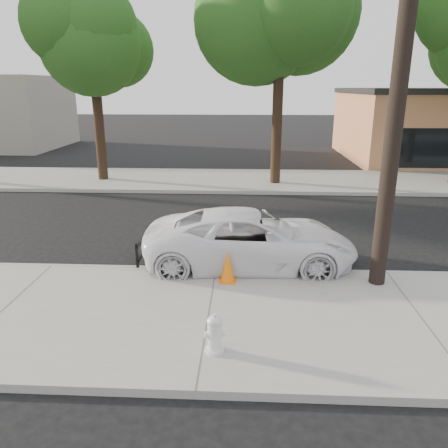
% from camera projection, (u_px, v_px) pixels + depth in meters
% --- Properties ---
extents(ground, '(120.00, 120.00, 0.00)m').
position_uv_depth(ground, '(221.00, 244.00, 12.45)').
color(ground, black).
rests_on(ground, ground).
extents(near_sidewalk, '(90.00, 4.40, 0.15)m').
position_uv_depth(near_sidewalk, '(208.00, 318.00, 8.33)').
color(near_sidewalk, gray).
rests_on(near_sidewalk, ground).
extents(far_sidewalk, '(90.00, 5.00, 0.15)m').
position_uv_depth(far_sidewalk, '(231.00, 180.00, 20.52)').
color(far_sidewalk, gray).
rests_on(far_sidewalk, ground).
extents(curb_near, '(90.00, 0.12, 0.16)m').
position_uv_depth(curb_near, '(216.00, 271.00, 10.42)').
color(curb_near, '#9E9B93').
rests_on(curb_near, ground).
extents(utility_pole, '(1.40, 0.34, 9.00)m').
position_uv_depth(utility_pole, '(402.00, 64.00, 8.29)').
color(utility_pole, black).
rests_on(utility_pole, near_sidewalk).
extents(tree_b, '(4.34, 4.20, 8.45)m').
position_uv_depth(tree_b, '(95.00, 41.00, 18.55)').
color(tree_b, black).
rests_on(tree_b, far_sidewalk).
extents(tree_c, '(4.96, 4.80, 9.55)m').
position_uv_depth(tree_c, '(286.00, 18.00, 17.53)').
color(tree_c, black).
rests_on(tree_c, far_sidewalk).
extents(police_cruiser, '(5.19, 2.52, 1.42)m').
position_uv_depth(police_cruiser, '(251.00, 239.00, 10.69)').
color(police_cruiser, white).
rests_on(police_cruiser, ground).
extents(fire_hydrant, '(0.34, 0.31, 0.64)m').
position_uv_depth(fire_hydrant, '(215.00, 335.00, 7.05)').
color(fire_hydrant, silver).
rests_on(fire_hydrant, near_sidewalk).
extents(traffic_cone, '(0.37, 0.37, 0.72)m').
position_uv_depth(traffic_cone, '(228.00, 267.00, 9.61)').
color(traffic_cone, orange).
rests_on(traffic_cone, near_sidewalk).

